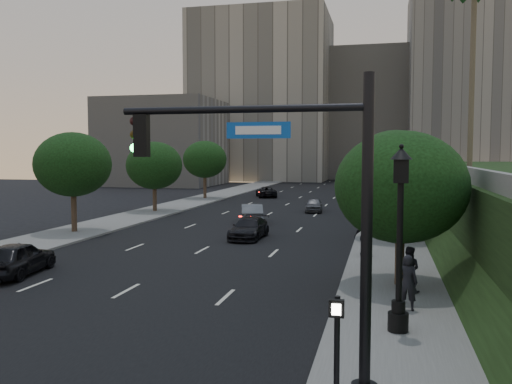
% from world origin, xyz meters
% --- Properties ---
extents(ground, '(160.00, 160.00, 0.00)m').
position_xyz_m(ground, '(0.00, 0.00, 0.00)').
color(ground, black).
rests_on(ground, ground).
extents(road_surface, '(16.00, 140.00, 0.02)m').
position_xyz_m(road_surface, '(0.00, 30.00, 0.01)').
color(road_surface, black).
rests_on(road_surface, ground).
extents(sidewalk_right, '(4.50, 140.00, 0.15)m').
position_xyz_m(sidewalk_right, '(10.25, 30.00, 0.07)').
color(sidewalk_right, slate).
rests_on(sidewalk_right, ground).
extents(sidewalk_left, '(4.50, 140.00, 0.15)m').
position_xyz_m(sidewalk_left, '(-10.25, 30.00, 0.07)').
color(sidewalk_left, slate).
rests_on(sidewalk_left, ground).
extents(parapet_wall, '(0.35, 90.00, 0.70)m').
position_xyz_m(parapet_wall, '(13.50, 28.00, 4.35)').
color(parapet_wall, slate).
rests_on(parapet_wall, embankment).
extents(office_block_left, '(26.00, 20.00, 32.00)m').
position_xyz_m(office_block_left, '(-14.00, 92.00, 16.00)').
color(office_block_left, gray).
rests_on(office_block_left, ground).
extents(office_block_mid, '(22.00, 18.00, 26.00)m').
position_xyz_m(office_block_mid, '(6.00, 102.00, 13.00)').
color(office_block_mid, '#A29E94').
rests_on(office_block_mid, ground).
extents(office_block_right, '(20.00, 22.00, 36.00)m').
position_xyz_m(office_block_right, '(24.00, 96.00, 18.00)').
color(office_block_right, gray).
rests_on(office_block_right, ground).
extents(office_block_filler, '(18.00, 16.00, 14.00)m').
position_xyz_m(office_block_filler, '(-26.00, 70.00, 7.00)').
color(office_block_filler, '#A29E94').
rests_on(office_block_filler, ground).
extents(tree_right_a, '(5.20, 5.20, 6.24)m').
position_xyz_m(tree_right_a, '(10.30, 8.00, 4.02)').
color(tree_right_a, '#38281C').
rests_on(tree_right_a, ground).
extents(tree_right_b, '(5.20, 5.20, 6.74)m').
position_xyz_m(tree_right_b, '(10.30, 20.00, 4.52)').
color(tree_right_b, '#38281C').
rests_on(tree_right_b, ground).
extents(tree_right_c, '(5.20, 5.20, 6.24)m').
position_xyz_m(tree_right_c, '(10.30, 33.00, 4.02)').
color(tree_right_c, '#38281C').
rests_on(tree_right_c, ground).
extents(tree_right_d, '(5.20, 5.20, 6.74)m').
position_xyz_m(tree_right_d, '(10.30, 47.00, 4.52)').
color(tree_right_d, '#38281C').
rests_on(tree_right_d, ground).
extents(tree_right_e, '(5.20, 5.20, 6.24)m').
position_xyz_m(tree_right_e, '(10.30, 62.00, 4.02)').
color(tree_right_e, '#38281C').
rests_on(tree_right_e, ground).
extents(tree_left_b, '(5.00, 5.00, 6.71)m').
position_xyz_m(tree_left_b, '(-10.30, 18.00, 4.58)').
color(tree_left_b, '#38281C').
rests_on(tree_left_b, ground).
extents(tree_left_c, '(5.00, 5.00, 6.34)m').
position_xyz_m(tree_left_c, '(-10.30, 31.00, 4.21)').
color(tree_left_c, '#38281C').
rests_on(tree_left_c, ground).
extents(tree_left_d, '(5.00, 5.00, 6.71)m').
position_xyz_m(tree_left_d, '(-10.30, 45.00, 4.58)').
color(tree_left_d, '#38281C').
rests_on(tree_left_d, ground).
extents(traffic_signal_mast, '(5.68, 0.56, 7.00)m').
position_xyz_m(traffic_signal_mast, '(8.21, -2.59, 3.67)').
color(traffic_signal_mast, black).
rests_on(traffic_signal_mast, ground).
extents(street_lamp, '(0.64, 0.64, 5.62)m').
position_xyz_m(street_lamp, '(10.11, 2.16, 2.63)').
color(street_lamp, black).
rests_on(street_lamp, ground).
extents(pedestrian_signal, '(0.30, 0.33, 2.50)m').
position_xyz_m(pedestrian_signal, '(8.77, -3.20, 1.57)').
color(pedestrian_signal, black).
rests_on(pedestrian_signal, ground).
extents(sedan_near_left, '(2.39, 4.66, 1.52)m').
position_xyz_m(sedan_near_left, '(-5.92, 6.43, 0.76)').
color(sedan_near_left, black).
rests_on(sedan_near_left, ground).
extents(sedan_mid_left, '(2.71, 4.74, 1.48)m').
position_xyz_m(sedan_mid_left, '(-0.08, 25.80, 0.74)').
color(sedan_mid_left, slate).
rests_on(sedan_mid_left, ground).
extents(sedan_far_left, '(3.55, 5.05, 1.28)m').
position_xyz_m(sedan_far_left, '(-4.07, 49.40, 0.64)').
color(sedan_far_left, black).
rests_on(sedan_far_left, ground).
extents(sedan_near_right, '(1.91, 4.55, 1.31)m').
position_xyz_m(sedan_near_right, '(1.52, 18.55, 0.66)').
color(sedan_near_right, black).
rests_on(sedan_near_right, ground).
extents(sedan_far_right, '(1.87, 3.89, 1.28)m').
position_xyz_m(sedan_far_right, '(3.54, 34.61, 0.64)').
color(sedan_far_right, '#4F5055').
rests_on(sedan_far_right, ground).
extents(pedestrian_a, '(0.72, 0.51, 1.86)m').
position_xyz_m(pedestrian_a, '(10.45, 4.40, 1.08)').
color(pedestrian_a, black).
rests_on(pedestrian_a, sidewalk_right).
extents(pedestrian_b, '(0.99, 0.86, 1.72)m').
position_xyz_m(pedestrian_b, '(10.60, 6.84, 1.01)').
color(pedestrian_b, black).
rests_on(pedestrian_b, sidewalk_right).
extents(pedestrian_c, '(1.19, 0.66, 1.92)m').
position_xyz_m(pedestrian_c, '(8.78, 13.79, 1.11)').
color(pedestrian_c, black).
rests_on(pedestrian_c, sidewalk_right).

